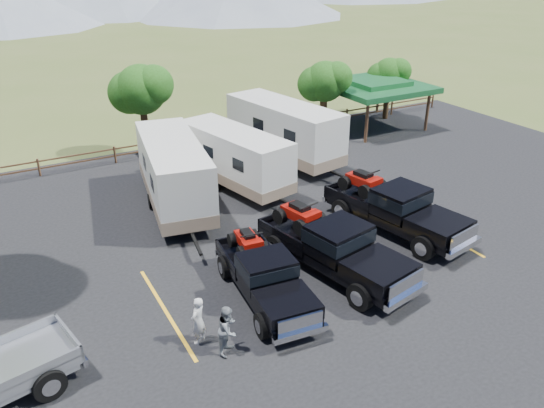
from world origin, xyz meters
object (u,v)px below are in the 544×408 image
rig_right (394,207)px  person_b (228,330)px  trailer_left (174,174)px  person_a (198,320)px  trailer_center (235,158)px  trailer_right (284,131)px  rig_center (333,245)px  pavilion (375,86)px  rig_left (264,274)px

rig_right → person_b: rig_right is taller
trailer_left → person_a: (-2.61, -9.32, -0.88)m
trailer_center → person_a: bearing=-133.1°
trailer_right → trailer_left: bearing=-169.0°
person_a → person_b: 1.03m
rig_right → trailer_right: bearing=78.6°
rig_center → trailer_left: trailer_left is taller
trailer_right → person_a: 15.80m
rig_center → trailer_center: bearing=77.4°
rig_right → trailer_left: bearing=127.3°
person_b → pavilion: bearing=-0.2°
rig_center → trailer_right: 11.62m
rig_center → trailer_center: 8.79m
person_a → trailer_center: bearing=-155.9°
rig_left → person_b: (-2.23, -1.93, -0.12)m
rig_right → trailer_right: (0.11, 9.43, 0.64)m
trailer_right → person_b: bearing=-135.9°
rig_center → trailer_right: bearing=57.5°
rig_right → trailer_center: (-3.90, 7.40, 0.45)m
pavilion → rig_right: 15.04m
pavilion → trailer_center: size_ratio=0.74×
rig_center → person_a: rig_center is taller
rig_right → trailer_center: trailer_center is taller
trailer_left → trailer_right: (7.42, 2.85, 0.05)m
trailer_left → trailer_right: trailer_right is taller
rig_left → rig_center: size_ratio=0.84×
trailer_center → rig_right: bearing=-74.5°
rig_center → rig_right: bearing=7.3°
trailer_center → person_b: bearing=-128.6°
trailer_center → person_b: size_ratio=5.31×
rig_left → trailer_center: (3.20, 9.03, 0.62)m
pavilion → trailer_right: (-8.54, -2.76, -1.03)m
rig_left → rig_center: rig_center is taller
rig_left → trailer_left: bearing=97.3°
rig_center → person_b: rig_center is taller
trailer_right → person_a: trailer_right is taller
rig_center → person_a: (-5.83, -1.36, -0.28)m
rig_right → trailer_right: trailer_right is taller
trailer_left → trailer_center: 3.52m
rig_center → rig_right: rig_right is taller
pavilion → rig_right: pavilion is taller
rig_left → person_a: bearing=-153.0°
trailer_left → trailer_right: bearing=30.8°
person_b → trailer_center: bearing=22.2°
person_b → rig_left: bearing=-0.5°
rig_center → rig_right: 4.33m
person_a → pavilion: bearing=-176.3°
rig_left → trailer_right: (7.20, 11.07, 0.81)m
trailer_left → trailer_center: trailer_left is taller
rig_left → person_a: (-2.84, -1.10, -0.12)m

